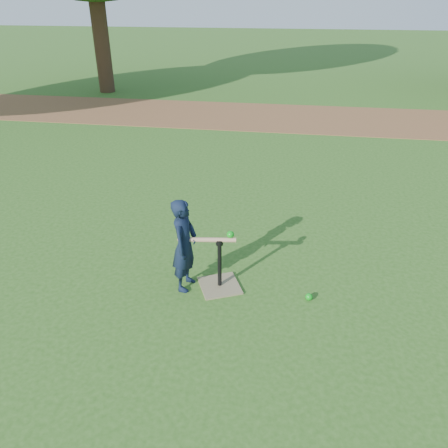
# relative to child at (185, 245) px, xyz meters

# --- Properties ---
(ground) EXTENTS (80.00, 80.00, 0.00)m
(ground) POSITION_rel_child_xyz_m (0.75, 0.31, -0.54)
(ground) COLOR #285116
(ground) RESTS_ON ground
(dirt_strip) EXTENTS (24.00, 3.00, 0.01)m
(dirt_strip) POSITION_rel_child_xyz_m (0.75, 7.81, -0.53)
(dirt_strip) COLOR brown
(dirt_strip) RESTS_ON ground
(child) EXTENTS (0.30, 0.42, 1.08)m
(child) POSITION_rel_child_xyz_m (0.00, 0.00, 0.00)
(child) COLOR black
(child) RESTS_ON ground
(wiffle_ball_ground) EXTENTS (0.08, 0.08, 0.08)m
(wiffle_ball_ground) POSITION_rel_child_xyz_m (1.38, -0.03, -0.50)
(wiffle_ball_ground) COLOR #0D9115
(wiffle_ball_ground) RESTS_ON ground
(batting_tee) EXTENTS (0.57, 0.57, 0.61)m
(batting_tee) POSITION_rel_child_xyz_m (0.38, 0.05, -0.43)
(batting_tee) COLOR #7C704F
(batting_tee) RESTS_ON ground
(swing_action) EXTENTS (0.63, 0.16, 0.13)m
(swing_action) POSITION_rel_child_xyz_m (0.27, 0.04, 0.09)
(swing_action) COLOR tan
(swing_action) RESTS_ON ground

